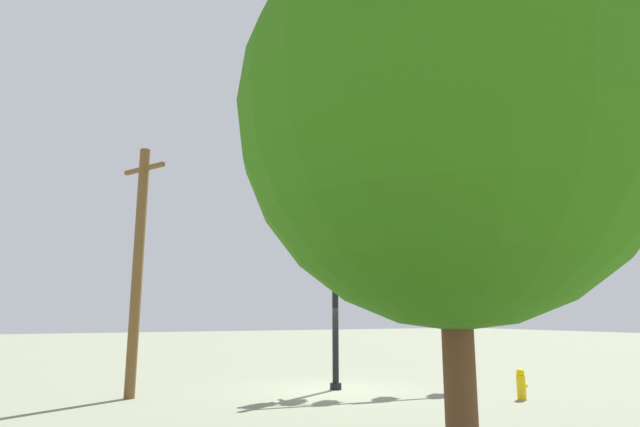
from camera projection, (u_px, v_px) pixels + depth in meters
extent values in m
plane|color=gray|center=(336.00, 390.00, 16.41)|extent=(120.00, 120.00, 0.00)
cylinder|color=black|center=(335.00, 275.00, 17.08)|extent=(0.20, 0.20, 7.12)
cylinder|color=black|center=(336.00, 386.00, 16.43)|extent=(0.36, 0.36, 0.20)
cylinder|color=black|center=(414.00, 191.00, 18.72)|extent=(6.07, 0.83, 0.14)
cylinder|color=black|center=(372.00, 201.00, 18.04)|extent=(2.76, 0.39, 1.08)
cube|color=yellow|center=(382.00, 209.00, 18.12)|extent=(0.37, 0.41, 1.10)
cube|color=black|center=(384.00, 208.00, 17.93)|extent=(0.44, 0.11, 1.22)
sphere|color=maroon|center=(379.00, 201.00, 18.37)|extent=(0.22, 0.22, 0.22)
cylinder|color=yellow|center=(378.00, 200.00, 18.44)|extent=(0.25, 0.17, 0.23)
sphere|color=#FFFC14|center=(379.00, 210.00, 18.31)|extent=(0.22, 0.22, 0.22)
cylinder|color=yellow|center=(378.00, 209.00, 18.37)|extent=(0.25, 0.17, 0.23)
sphere|color=#0B621E|center=(379.00, 220.00, 18.24)|extent=(0.22, 0.22, 0.22)
cylinder|color=yellow|center=(379.00, 219.00, 18.31)|extent=(0.25, 0.17, 0.23)
cube|color=yellow|center=(425.00, 213.00, 18.72)|extent=(0.35, 0.38, 1.10)
cube|color=black|center=(429.00, 212.00, 18.54)|extent=(0.44, 0.07, 1.22)
sphere|color=maroon|center=(422.00, 204.00, 18.97)|extent=(0.22, 0.22, 0.22)
cylinder|color=yellow|center=(421.00, 203.00, 19.03)|extent=(0.24, 0.16, 0.23)
sphere|color=#FFFC14|center=(422.00, 214.00, 18.91)|extent=(0.22, 0.22, 0.22)
cylinder|color=yellow|center=(421.00, 213.00, 18.97)|extent=(0.24, 0.16, 0.23)
sphere|color=#0B621E|center=(422.00, 223.00, 18.84)|extent=(0.22, 0.22, 0.22)
cylinder|color=yellow|center=(421.00, 222.00, 18.90)|extent=(0.24, 0.16, 0.23)
cube|color=yellow|center=(466.00, 216.00, 19.33)|extent=(0.35, 0.38, 1.10)
cube|color=black|center=(470.00, 215.00, 19.15)|extent=(0.44, 0.07, 1.22)
sphere|color=maroon|center=(462.00, 208.00, 19.57)|extent=(0.22, 0.22, 0.22)
cylinder|color=yellow|center=(461.00, 207.00, 19.64)|extent=(0.24, 0.16, 0.23)
sphere|color=#FFFC14|center=(463.00, 217.00, 19.51)|extent=(0.22, 0.22, 0.22)
cylinder|color=yellow|center=(462.00, 216.00, 19.57)|extent=(0.24, 0.16, 0.23)
sphere|color=#0B621E|center=(463.00, 226.00, 19.45)|extent=(0.22, 0.22, 0.22)
cylinder|color=yellow|center=(462.00, 225.00, 19.51)|extent=(0.24, 0.16, 0.23)
cube|color=yellow|center=(325.00, 224.00, 17.27)|extent=(0.39, 0.36, 1.10)
cube|color=black|center=(331.00, 225.00, 17.34)|extent=(0.09, 0.44, 1.22)
sphere|color=maroon|center=(319.00, 214.00, 17.27)|extent=(0.22, 0.22, 0.22)
cylinder|color=yellow|center=(318.00, 212.00, 17.26)|extent=(0.17, 0.25, 0.23)
sphere|color=#FFFC14|center=(319.00, 224.00, 17.20)|extent=(0.22, 0.22, 0.22)
cylinder|color=yellow|center=(318.00, 222.00, 17.19)|extent=(0.17, 0.25, 0.23)
sphere|color=#0B621E|center=(319.00, 234.00, 17.14)|extent=(0.22, 0.22, 0.22)
cylinder|color=yellow|center=(318.00, 233.00, 17.13)|extent=(0.17, 0.25, 0.23)
cube|color=yellow|center=(339.00, 263.00, 16.83)|extent=(0.36, 0.39, 1.10)
cube|color=black|center=(337.00, 264.00, 17.01)|extent=(0.44, 0.09, 1.22)
sphere|color=maroon|center=(342.00, 252.00, 16.71)|extent=(0.22, 0.22, 0.22)
cylinder|color=yellow|center=(342.00, 250.00, 16.66)|extent=(0.25, 0.17, 0.23)
sphere|color=#FFFC14|center=(342.00, 263.00, 16.64)|extent=(0.22, 0.22, 0.22)
cylinder|color=yellow|center=(342.00, 261.00, 16.60)|extent=(0.25, 0.17, 0.23)
sphere|color=#0B621E|center=(342.00, 274.00, 16.58)|extent=(0.22, 0.22, 0.22)
cylinder|color=yellow|center=(343.00, 272.00, 16.53)|extent=(0.25, 0.17, 0.23)
cube|color=white|center=(421.00, 184.00, 18.88)|extent=(0.94, 0.13, 0.26)
cube|color=#0B6833|center=(421.00, 184.00, 18.88)|extent=(0.90, 0.13, 0.22)
cube|color=white|center=(335.00, 252.00, 17.22)|extent=(0.13, 0.94, 0.26)
cube|color=#0D7637|center=(335.00, 252.00, 17.22)|extent=(0.13, 0.90, 0.22)
cylinder|color=brown|center=(138.00, 269.00, 15.35)|extent=(0.30, 0.30, 7.23)
cube|color=brown|center=(144.00, 169.00, 15.92)|extent=(0.94, 1.65, 0.12)
cylinder|color=yellow|center=(521.00, 387.00, 14.53)|extent=(0.24, 0.24, 0.65)
sphere|color=#E6C300|center=(520.00, 373.00, 14.61)|extent=(0.22, 0.22, 0.22)
cylinder|color=yellow|center=(525.00, 386.00, 14.61)|extent=(0.12, 0.10, 0.10)
cylinder|color=brown|center=(461.00, 414.00, 5.67)|extent=(0.35, 0.35, 2.49)
sphere|color=#2F6C11|center=(447.00, 118.00, 6.31)|extent=(5.00, 5.00, 5.00)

